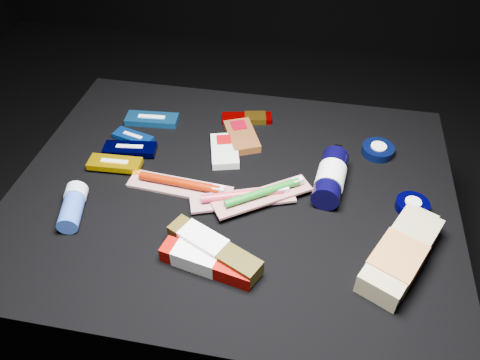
% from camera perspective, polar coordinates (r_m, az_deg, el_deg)
% --- Properties ---
extents(ground, '(3.00, 3.00, 0.00)m').
position_cam_1_polar(ground, '(1.36, -0.72, -13.29)').
color(ground, black).
rests_on(ground, ground).
extents(cloth_table, '(0.98, 0.78, 0.40)m').
position_cam_1_polar(cloth_table, '(1.19, -0.80, -7.97)').
color(cloth_table, black).
rests_on(cloth_table, ground).
extents(luna_bar_0, '(0.14, 0.06, 0.02)m').
position_cam_1_polar(luna_bar_0, '(1.26, -10.68, 7.29)').
color(luna_bar_0, '#135392').
rests_on(luna_bar_0, cloth_table).
extents(luna_bar_1, '(0.11, 0.06, 0.01)m').
position_cam_1_polar(luna_bar_1, '(1.21, -12.89, 5.12)').
color(luna_bar_1, '#0B3CA0').
rests_on(luna_bar_1, cloth_table).
extents(luna_bar_2, '(0.13, 0.06, 0.02)m').
position_cam_1_polar(luna_bar_2, '(1.16, -13.26, 3.72)').
color(luna_bar_2, black).
rests_on(luna_bar_2, cloth_table).
extents(luna_bar_3, '(0.13, 0.05, 0.02)m').
position_cam_1_polar(luna_bar_3, '(1.13, -14.99, 1.95)').
color(luna_bar_3, '#DEA700').
rests_on(luna_bar_3, cloth_table).
extents(clif_bar_0, '(0.11, 0.14, 0.02)m').
position_cam_1_polar(clif_bar_0, '(1.18, 0.15, 5.52)').
color(clif_bar_0, '#5F3315').
rests_on(clif_bar_0, cloth_table).
extents(clif_bar_1, '(0.09, 0.13, 0.02)m').
position_cam_1_polar(clif_bar_1, '(1.14, -1.91, 3.74)').
color(clif_bar_1, silver).
rests_on(clif_bar_1, cloth_table).
extents(power_bar, '(0.14, 0.07, 0.02)m').
position_cam_1_polar(power_bar, '(1.24, 1.19, 7.56)').
color(power_bar, '#820001').
rests_on(power_bar, cloth_table).
extents(lotion_bottle, '(0.08, 0.20, 0.06)m').
position_cam_1_polar(lotion_bottle, '(1.05, 11.00, 0.36)').
color(lotion_bottle, black).
rests_on(lotion_bottle, cloth_table).
extents(cream_tin_upper, '(0.08, 0.08, 0.02)m').
position_cam_1_polar(cream_tin_upper, '(1.18, 16.46, 3.54)').
color(cream_tin_upper, black).
rests_on(cream_tin_upper, cloth_table).
extents(cream_tin_lower, '(0.07, 0.07, 0.02)m').
position_cam_1_polar(cream_tin_lower, '(1.06, 20.26, -2.92)').
color(cream_tin_lower, black).
rests_on(cream_tin_lower, cloth_table).
extents(bodywash_bottle, '(0.17, 0.24, 0.05)m').
position_cam_1_polar(bodywash_bottle, '(0.94, 18.92, -8.75)').
color(bodywash_bottle, tan).
rests_on(bodywash_bottle, cloth_table).
extents(deodorant_stick, '(0.07, 0.12, 0.05)m').
position_cam_1_polar(deodorant_stick, '(1.04, -19.71, -3.05)').
color(deodorant_stick, '#2D4EAD').
rests_on(deodorant_stick, cloth_table).
extents(toothbrush_pack_0, '(0.24, 0.07, 0.03)m').
position_cam_1_polar(toothbrush_pack_0, '(1.05, -7.20, -0.63)').
color(toothbrush_pack_0, '#B9B1AC').
rests_on(toothbrush_pack_0, cloth_table).
extents(toothbrush_pack_1, '(0.23, 0.13, 0.03)m').
position_cam_1_polar(toothbrush_pack_1, '(1.01, 0.51, -2.04)').
color(toothbrush_pack_1, '#B4ACA9').
rests_on(toothbrush_pack_1, cloth_table).
extents(toothbrush_pack_2, '(0.21, 0.17, 0.02)m').
position_cam_1_polar(toothbrush_pack_2, '(1.00, 2.93, -1.74)').
color(toothbrush_pack_2, '#A69C9A').
rests_on(toothbrush_pack_2, cloth_table).
extents(toothpaste_carton_red, '(0.19, 0.08, 0.04)m').
position_cam_1_polar(toothpaste_carton_red, '(0.89, -4.47, -9.84)').
color(toothpaste_carton_red, '#880400').
rests_on(toothpaste_carton_red, cloth_table).
extents(toothpaste_carton_green, '(0.20, 0.13, 0.04)m').
position_cam_1_polar(toothpaste_carton_green, '(0.90, -3.64, -8.20)').
color(toothpaste_carton_green, '#372D0C').
rests_on(toothpaste_carton_green, cloth_table).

